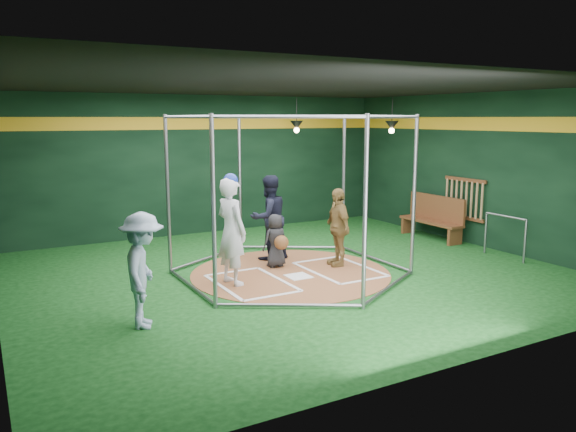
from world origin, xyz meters
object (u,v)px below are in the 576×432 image
batter_figure (231,230)px  visitor_leopard (338,227)px  dugout_bench (433,217)px  umpire (269,217)px

batter_figure → visitor_leopard: bearing=3.8°
visitor_leopard → dugout_bench: size_ratio=0.85×
batter_figure → umpire: 1.90m
umpire → dugout_bench: (4.49, -0.11, -0.35)m
umpire → dugout_bench: umpire is taller
umpire → dugout_bench: bearing=171.2°
visitor_leopard → dugout_bench: (3.52, 1.01, -0.25)m
batter_figure → umpire: (1.40, 1.28, -0.10)m
dugout_bench → visitor_leopard: bearing=-164.0°
batter_figure → dugout_bench: 6.01m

